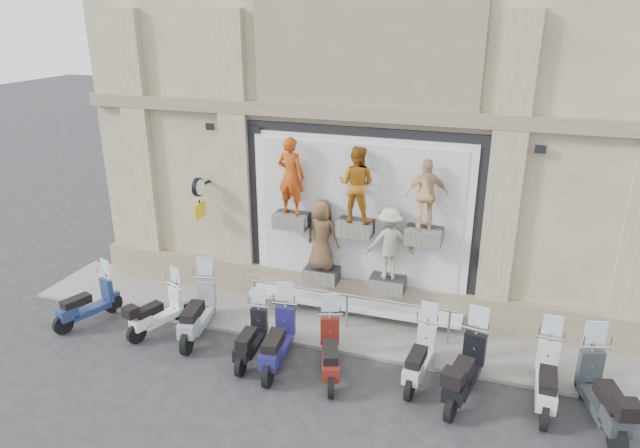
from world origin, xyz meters
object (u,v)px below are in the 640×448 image
Objects in this scene: scooter_g at (420,349)px; scooter_i at (548,369)px; scooter_a at (86,296)px; scooter_f at (330,343)px; scooter_c at (197,303)px; scooter_b at (157,304)px; scooter_j at (605,384)px; clock_sign_bracket at (199,193)px; guard_rail at (347,312)px; scooter_e at (278,331)px; scooter_h at (466,361)px; scooter_d at (251,330)px.

scooter_i is at bearing 5.18° from scooter_g.
scooter_f is (6.04, -0.18, 0.05)m from scooter_a.
scooter_c is 1.08× the size of scooter_f.
scooter_b is 5.96m from scooter_g.
scooter_b is 9.23m from scooter_j.
scooter_g is at bearing -5.46° from scooter_f.
clock_sign_bracket reaches higher than scooter_j.
guard_rail is 2.49× the size of scooter_c.
scooter_e is at bearing -22.81° from scooter_c.
scooter_j is at bearing 17.20° from scooter_b.
scooter_c is 1.00× the size of scooter_h.
scooter_i is (8.14, -1.87, -2.02)m from clock_sign_bracket.
scooter_i is (8.32, 0.01, 0.08)m from scooter_b.
scooter_h is 0.98× the size of scooter_j.
scooter_a is 0.86× the size of scooter_h.
scooter_c is at bearing -175.61° from scooter_g.
scooter_e is 6.11m from scooter_j.
scooter_c is at bearing 26.45° from scooter_a.
scooter_g is (1.72, 0.40, -0.03)m from scooter_f.
scooter_c reaches higher than scooter_a.
scooter_f is 4.10m from scooter_i.
scooter_a is at bearing -164.72° from guard_rail.
scooter_d is at bearing -167.56° from scooter_h.
scooter_d is 0.86× the size of scooter_e.
scooter_i is at bearing 21.32° from scooter_a.
scooter_e reaches higher than scooter_b.
scooter_e is 3.75m from scooter_h.
scooter_f is 0.92× the size of scooter_h.
clock_sign_bracket is 9.49m from scooter_j.
scooter_j reaches higher than guard_rail.
scooter_b reaches higher than scooter_d.
scooter_c is 1.13× the size of scooter_g.
scooter_b is 1.00× the size of scooter_d.
scooter_a reaches higher than guard_rail.
scooter_e is (0.63, -0.05, 0.11)m from scooter_d.
clock_sign_bracket is 0.59× the size of scooter_b.
scooter_j is (6.74, 0.08, 0.15)m from scooter_d.
scooter_b is at bearing -177.96° from scooter_i.
scooter_a is 0.86× the size of scooter_c.
scooter_j reaches higher than scooter_e.
scooter_h reaches higher than scooter_f.
scooter_c is (0.78, -1.77, -1.97)m from clock_sign_bracket.
clock_sign_bracket is 0.56× the size of scooter_g.
scooter_a is at bearing -133.63° from clock_sign_bracket.
scooter_h reaches higher than scooter_i.
scooter_h is (0.89, -0.28, 0.09)m from scooter_g.
scooter_b reaches higher than guard_rail.
scooter_c is at bearing -66.07° from clock_sign_bracket.
scooter_d is 3.50m from scooter_g.
scooter_i is at bearing 21.91° from scooter_h.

